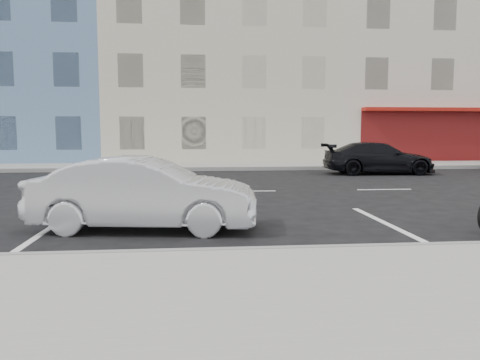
# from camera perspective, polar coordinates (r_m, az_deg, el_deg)

# --- Properties ---
(ground) EXTENTS (120.00, 120.00, 0.00)m
(ground) POSITION_cam_1_polar(r_m,az_deg,el_deg) (13.54, 9.36, -1.26)
(ground) COLOR black
(ground) RESTS_ON ground
(sidewalk_near) EXTENTS (80.00, 3.40, 0.15)m
(sidewalk_near) POSITION_cam_1_polar(r_m,az_deg,el_deg) (4.82, -24.37, -14.08)
(sidewalk_near) COLOR gray
(sidewalk_near) RESTS_ON ground
(sidewalk_far) EXTENTS (80.00, 3.40, 0.15)m
(sidewalk_far) POSITION_cam_1_polar(r_m,az_deg,el_deg) (21.79, -9.57, 1.64)
(sidewalk_far) COLOR gray
(sidewalk_far) RESTS_ON ground
(curb_near) EXTENTS (80.00, 0.12, 0.16)m
(curb_near) POSITION_cam_1_polar(r_m,az_deg,el_deg) (6.37, -19.42, -8.95)
(curb_near) COLOR gray
(curb_near) RESTS_ON ground
(curb_far) EXTENTS (80.00, 0.12, 0.16)m
(curb_far) POSITION_cam_1_polar(r_m,az_deg,el_deg) (20.10, -9.90, 1.29)
(curb_far) COLOR gray
(curb_far) RESTS_ON ground
(bldg_blue) EXTENTS (12.00, 12.00, 13.00)m
(bldg_blue) POSITION_cam_1_polar(r_m,az_deg,el_deg) (31.48, -25.87, 14.17)
(bldg_blue) COLOR slate
(bldg_blue) RESTS_ON ground
(bldg_cream) EXTENTS (12.00, 12.00, 11.50)m
(bldg_cream) POSITION_cam_1_polar(r_m,az_deg,el_deg) (29.60, -2.74, 13.84)
(bldg_cream) COLOR beige
(bldg_cream) RESTS_ON ground
(bldg_corner) EXTENTS (14.00, 12.00, 12.50)m
(bldg_corner) POSITION_cam_1_polar(r_m,az_deg,el_deg) (32.98, 21.14, 13.52)
(bldg_corner) COLOR beige
(bldg_corner) RESTS_ON ground
(sedan_silver) EXTENTS (3.94, 1.84, 1.25)m
(sedan_silver) POSITION_cam_1_polar(r_m,az_deg,el_deg) (8.14, -11.47, -1.63)
(sedan_silver) COLOR #B6B9BF
(sedan_silver) RESTS_ON ground
(car_far) EXTENTS (4.40, 1.96, 1.25)m
(car_far) POSITION_cam_1_polar(r_m,az_deg,el_deg) (19.31, 16.52, 2.57)
(car_far) COLOR black
(car_far) RESTS_ON ground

